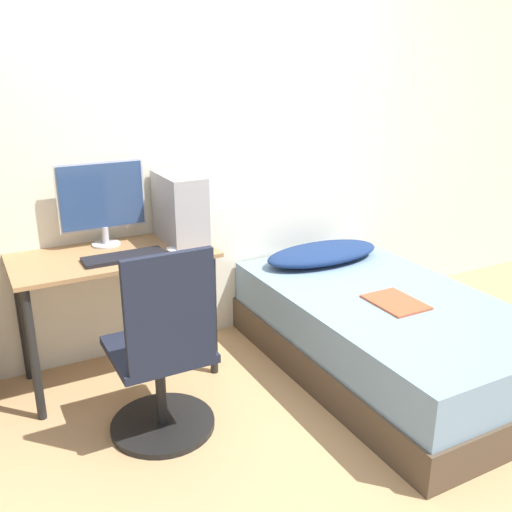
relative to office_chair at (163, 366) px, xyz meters
name	(u,v)px	position (x,y,z in m)	size (l,w,h in m)	color
ground_plane	(300,449)	(0.50, -0.40, -0.37)	(14.00, 14.00, 0.00)	tan
wall_back	(184,142)	(0.50, 0.92, 0.88)	(8.00, 0.05, 2.50)	silver
desk	(115,276)	(-0.04, 0.63, 0.24)	(1.05, 0.54, 0.73)	#997047
office_chair	(163,366)	(0.00, 0.00, 0.00)	(0.51, 0.51, 0.96)	black
bed	(385,333)	(1.32, -0.01, -0.14)	(1.06, 1.82, 0.46)	#4C3D2D
pillow	(323,253)	(1.32, 0.64, 0.14)	(0.80, 0.36, 0.11)	navy
magazine	(396,302)	(1.29, -0.10, 0.09)	(0.24, 0.32, 0.01)	#B24C2D
monitor	(102,199)	(-0.03, 0.80, 0.62)	(0.47, 0.16, 0.46)	#B7B7BC
keyboard	(124,257)	(-0.01, 0.52, 0.37)	(0.42, 0.15, 0.02)	black
pc_tower	(180,208)	(0.37, 0.68, 0.55)	(0.20, 0.40, 0.38)	#99999E
mouse	(172,249)	(0.25, 0.52, 0.37)	(0.06, 0.09, 0.02)	silver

